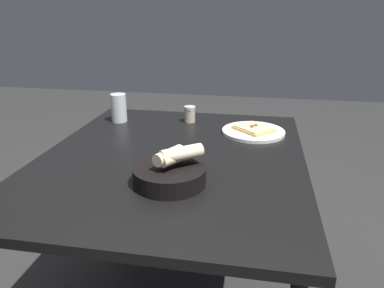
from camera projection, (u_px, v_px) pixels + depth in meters
The scene contains 5 objects.
dining_table at pixel (173, 169), 1.39m from camera, with size 0.96×1.16×0.71m.
pizza_plate at pixel (253, 131), 1.60m from camera, with size 0.27×0.27×0.04m.
bread_basket at pixel (171, 172), 1.13m from camera, with size 0.23×0.23×0.12m.
beer_glass at pixel (119, 110), 1.74m from camera, with size 0.07×0.07×0.13m.
pepper_shaker at pixel (190, 115), 1.74m from camera, with size 0.05×0.05×0.08m.
Camera 1 is at (0.30, -1.23, 1.22)m, focal length 34.72 mm.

